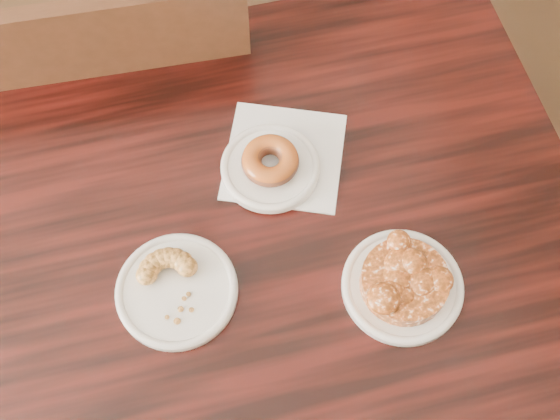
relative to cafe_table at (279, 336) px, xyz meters
name	(u,v)px	position (x,y,z in m)	size (l,w,h in m)	color
floor	(148,374)	(-0.29, 0.13, -0.38)	(5.00, 5.00, 0.00)	black
cafe_table	(279,336)	(0.00, 0.00, 0.00)	(0.96, 0.96, 0.75)	black
chair_far	(134,77)	(-0.08, 0.63, 0.08)	(0.50, 0.50, 0.90)	black
napkin	(284,156)	(0.08, 0.16, 0.38)	(0.18, 0.18, 0.00)	white
plate_donut	(270,168)	(0.05, 0.15, 0.39)	(0.15, 0.15, 0.01)	white
plate_cruller	(177,291)	(-0.15, 0.01, 0.38)	(0.17, 0.17, 0.01)	white
plate_fritter	(402,286)	(0.15, -0.10, 0.38)	(0.17, 0.17, 0.01)	white
glazed_donut	(270,161)	(0.05, 0.15, 0.41)	(0.09, 0.09, 0.03)	#983A16
apple_fritter	(405,280)	(0.15, -0.10, 0.41)	(0.16, 0.16, 0.04)	#4A1F07
cruller_fragment	(175,286)	(-0.15, 0.01, 0.40)	(0.10, 0.10, 0.03)	#5A3812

